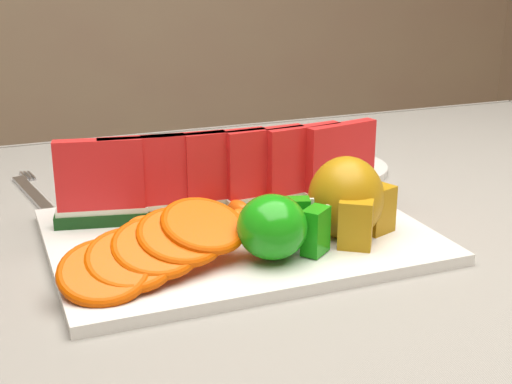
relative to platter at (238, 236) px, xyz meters
The scene contains 11 objects.
table 0.12m from the platter, ahead, with size 1.40×0.90×0.75m.
tablecloth 0.06m from the platter, ahead, with size 1.53×1.03×0.20m.
platter is the anchor object (origin of this frame).
apple_cluster 0.09m from the platter, 81.13° to the right, with size 0.11×0.09×0.06m.
pear_cluster 0.13m from the platter, 26.19° to the right, with size 0.10×0.11×0.09m.
side_plate 0.29m from the platter, 43.81° to the left, with size 0.20×0.20×0.01m.
fork 0.31m from the platter, 128.35° to the left, with size 0.04×0.20×0.00m.
watermelon_row 0.08m from the platter, 83.29° to the left, with size 0.39×0.07×0.10m.
orange_fan_front 0.13m from the platter, 146.45° to the right, with size 0.21×0.13×0.06m.
orange_fan_back 0.13m from the platter, 102.46° to the left, with size 0.22×0.09×0.04m.
tangerine_segments 0.03m from the platter, 126.74° to the left, with size 0.19×0.07×0.02m.
Camera 1 is at (-0.29, -0.68, 1.06)m, focal length 50.00 mm.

